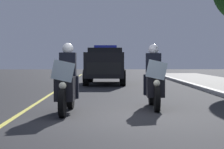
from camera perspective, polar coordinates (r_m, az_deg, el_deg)
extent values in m
plane|color=#28282B|center=(8.80, 0.18, -6.29)|extent=(80.00, 80.00, 0.00)
cube|color=#E0D14C|center=(9.03, -14.23, -6.11)|extent=(48.00, 0.12, 0.01)
cylinder|color=black|center=(8.60, -7.46, -4.36)|extent=(0.64, 0.14, 0.64)
cylinder|color=black|center=(10.07, -6.24, -3.37)|extent=(0.64, 0.16, 0.64)
cube|color=black|center=(9.29, -6.82, -2.00)|extent=(1.21, 0.48, 0.56)
ellipsoid|color=black|center=(9.22, -6.87, -0.16)|extent=(0.57, 0.34, 0.24)
cube|color=silver|center=(8.64, -7.39, 0.53)|extent=(0.08, 0.56, 0.53)
sphere|color=#F9F4CC|center=(8.60, -7.44, -1.68)|extent=(0.17, 0.17, 0.17)
sphere|color=red|center=(8.79, -8.30, 0.10)|extent=(0.09, 0.09, 0.09)
sphere|color=#1933F2|center=(8.75, -6.23, 0.10)|extent=(0.09, 0.09, 0.09)
cube|color=black|center=(9.49, -6.66, 1.48)|extent=(0.29, 0.41, 0.60)
cube|color=black|center=(9.43, -5.48, -1.92)|extent=(0.18, 0.15, 0.56)
cube|color=black|center=(9.48, -7.89, -1.91)|extent=(0.18, 0.15, 0.56)
sphere|color=white|center=(9.47, -6.68, 3.90)|extent=(0.28, 0.28, 0.28)
cylinder|color=black|center=(9.50, 6.77, -3.71)|extent=(0.64, 0.14, 0.64)
cylinder|color=black|center=(10.99, 5.95, -2.89)|extent=(0.64, 0.16, 0.64)
cube|color=black|center=(10.20, 6.35, -1.61)|extent=(1.21, 0.48, 0.56)
ellipsoid|color=black|center=(10.13, 6.38, 0.07)|extent=(0.57, 0.34, 0.24)
cube|color=silver|center=(9.55, 6.73, 0.71)|extent=(0.08, 0.56, 0.53)
sphere|color=#F9F4CC|center=(9.51, 6.76, -1.29)|extent=(0.17, 0.17, 0.17)
sphere|color=red|center=(9.67, 5.70, 0.32)|extent=(0.09, 0.09, 0.09)
sphere|color=#1933F2|center=(9.70, 7.59, 0.31)|extent=(0.09, 0.09, 0.09)
cube|color=black|center=(10.41, 6.24, 1.56)|extent=(0.29, 0.41, 0.60)
cube|color=black|center=(10.39, 7.36, -1.54)|extent=(0.18, 0.15, 0.56)
cube|color=black|center=(10.35, 5.16, -1.54)|extent=(0.18, 0.15, 0.56)
sphere|color=silver|center=(10.39, 6.26, 3.76)|extent=(0.28, 0.28, 0.28)
cube|color=black|center=(20.07, -1.00, 1.49)|extent=(4.96, 2.05, 1.24)
cube|color=black|center=(20.38, -0.98, 3.47)|extent=(2.45, 1.82, 0.36)
cube|color=#2633D8|center=(20.18, -0.99, 4.22)|extent=(0.32, 1.21, 0.14)
cube|color=black|center=(17.68, -1.24, 0.92)|extent=(0.17, 1.62, 0.56)
cylinder|color=black|center=(18.54, 1.63, -0.50)|extent=(0.81, 0.30, 0.80)
cylinder|color=black|center=(18.60, -3.92, -0.50)|extent=(0.81, 0.30, 0.80)
cylinder|color=black|center=(21.63, 1.51, -0.10)|extent=(0.81, 0.30, 0.80)
cylinder|color=black|center=(21.69, -3.25, -0.09)|extent=(0.81, 0.30, 0.80)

